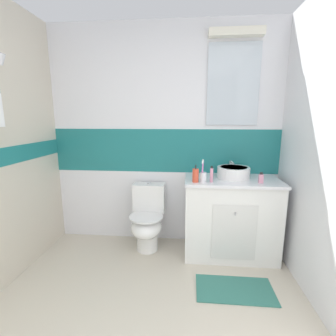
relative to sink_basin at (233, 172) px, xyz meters
The scene contains 10 objects.
ground_plane 1.55m from the sink_basin, 128.00° to the right, with size 3.20×3.48×0.04m, color beige.
wall_back_tiled 0.87m from the sink_basin, 160.19° to the left, with size 3.20×0.20×2.50m.
vanity_cabinet 0.49m from the sink_basin, 110.41° to the right, with size 0.98×0.56×0.85m.
sink_basin is the anchor object (origin of this frame).
toilet 1.09m from the sink_basin, behind, with size 0.37×0.50×0.74m.
toothbrush_cup 0.39m from the sink_basin, 147.16° to the right, with size 0.06×0.06×0.23m.
soap_dispenser 0.46m from the sink_basin, 152.34° to the right, with size 0.06×0.06×0.18m.
toothpaste_tube_upright 0.32m from the sink_basin, 140.42° to the right, with size 0.03×0.03×0.16m.
perfume_flask_small 0.30m from the sink_basin, 39.98° to the right, with size 0.04×0.03×0.11m.
bath_mat 1.12m from the sink_basin, 94.37° to the right, with size 0.67×0.36×0.01m, color #337266.
Camera 1 is at (0.31, -0.40, 1.48)m, focal length 26.10 mm.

